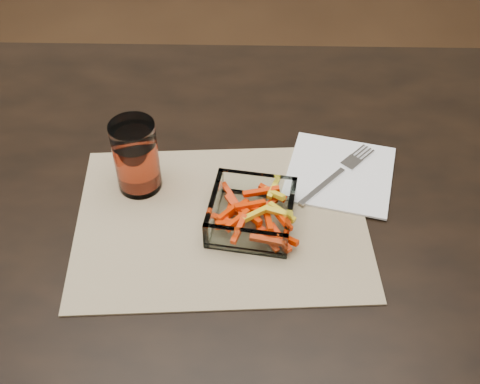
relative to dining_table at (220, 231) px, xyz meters
name	(u,v)px	position (x,y,z in m)	size (l,w,h in m)	color
dining_table	(220,231)	(0.00, 0.00, 0.00)	(1.60, 0.90, 0.75)	black
placemat	(222,221)	(0.01, -0.06, 0.09)	(0.45, 0.33, 0.00)	tan
glass_bowl	(251,214)	(0.05, -0.06, 0.11)	(0.14, 0.14, 0.05)	white
tumbler	(136,159)	(-0.13, 0.02, 0.15)	(0.07, 0.07, 0.13)	white
napkin	(340,173)	(0.20, 0.05, 0.09)	(0.17, 0.17, 0.00)	white
fork	(339,173)	(0.20, 0.05, 0.10)	(0.14, 0.15, 0.00)	silver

